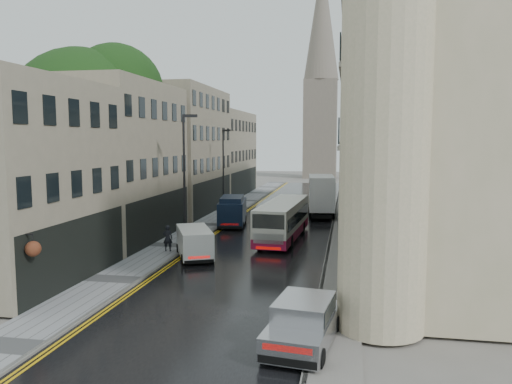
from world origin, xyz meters
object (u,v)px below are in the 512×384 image
(tree_near, at_px, (82,142))
(white_lorry, at_px, (310,198))
(white_van, at_px, (183,249))
(navy_van, at_px, (219,213))
(silver_hatchback, at_px, (265,336))
(cream_bus, at_px, (260,226))
(tree_far, at_px, (157,149))
(pedestrian, at_px, (168,238))
(lamp_post_far, at_px, (223,173))
(lamp_post_near, at_px, (184,181))

(tree_near, relative_size, white_lorry, 1.90)
(white_van, relative_size, navy_van, 0.82)
(tree_near, xyz_separation_m, silver_hatchback, (15.69, -16.76, -6.08))
(navy_van, bearing_deg, cream_bus, -60.54)
(tree_far, bearing_deg, pedestrian, -66.44)
(pedestrian, relative_size, lamp_post_far, 0.21)
(tree_near, bearing_deg, pedestrian, -20.03)
(tree_near, relative_size, cream_bus, 1.39)
(lamp_post_far, bearing_deg, tree_near, -93.34)
(cream_bus, bearing_deg, white_lorry, 81.76)
(navy_van, relative_size, lamp_post_far, 0.64)
(cream_bus, height_order, white_lorry, white_lorry)
(tree_far, relative_size, silver_hatchback, 2.77)
(white_lorry, bearing_deg, tree_near, -145.48)
(tree_near, distance_m, lamp_post_far, 14.95)
(tree_far, bearing_deg, white_lorry, -2.32)
(silver_hatchback, height_order, lamp_post_far, lamp_post_far)
(tree_far, distance_m, navy_van, 11.70)
(tree_far, distance_m, cream_bus, 18.24)
(tree_near, bearing_deg, cream_bus, 1.55)
(tree_far, height_order, navy_van, tree_far)
(tree_near, distance_m, pedestrian, 9.64)
(pedestrian, bearing_deg, lamp_post_far, -94.09)
(tree_near, xyz_separation_m, white_lorry, (14.94, 12.41, -5.00))
(cream_bus, relative_size, white_lorry, 1.36)
(pedestrian, bearing_deg, white_lorry, -122.87)
(tree_far, xyz_separation_m, white_lorry, (14.64, -0.59, -4.29))
(silver_hatchback, relative_size, navy_van, 0.89)
(white_van, height_order, lamp_post_near, lamp_post_near)
(tree_near, relative_size, navy_van, 2.75)
(cream_bus, xyz_separation_m, white_lorry, (2.44, 12.07, 0.56))
(white_lorry, height_order, navy_van, white_lorry)
(tree_near, xyz_separation_m, tree_far, (0.30, 13.00, -0.72))
(navy_van, bearing_deg, lamp_post_far, 93.06)
(tree_near, xyz_separation_m, lamp_post_far, (6.78, 13.01, -2.87))
(white_lorry, distance_m, pedestrian, 16.95)
(pedestrian, bearing_deg, white_van, 120.23)
(tree_far, xyz_separation_m, silver_hatchback, (15.39, -29.76, -5.37))
(white_lorry, bearing_deg, navy_van, -141.24)
(silver_hatchback, distance_m, navy_van, 23.88)
(navy_van, bearing_deg, white_lorry, 35.72)
(white_van, height_order, navy_van, navy_van)
(tree_near, distance_m, silver_hatchback, 23.75)
(silver_hatchback, height_order, lamp_post_near, lamp_post_near)
(lamp_post_far, bearing_deg, cream_bus, -41.50)
(white_van, distance_m, lamp_post_far, 18.75)
(silver_hatchback, bearing_deg, tree_far, 124.96)
(silver_hatchback, distance_m, lamp_post_far, 31.23)
(silver_hatchback, distance_m, lamp_post_near, 18.34)
(lamp_post_near, distance_m, lamp_post_far, 13.72)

